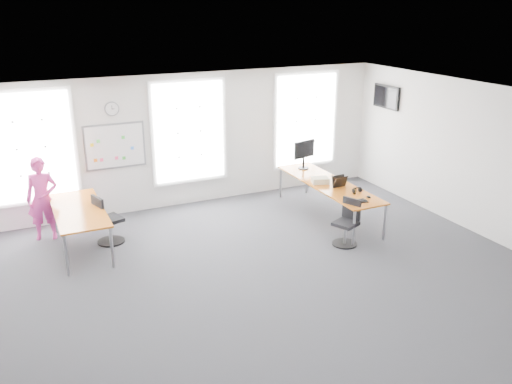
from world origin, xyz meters
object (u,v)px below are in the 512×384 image
chair_right (347,225)px  monitor (304,152)px  keyboard (357,202)px  headphones (357,190)px  person (42,199)px  chair_left (107,222)px  desk_left (79,212)px  desk_right (328,185)px

chair_right → monitor: (0.46, 2.52, 0.77)m
keyboard → monitor: (0.17, 2.38, 0.39)m
chair_right → monitor: size_ratio=1.35×
keyboard → monitor: size_ratio=0.64×
keyboard → headphones: headphones is taller
chair_right → keyboard: size_ratio=2.12×
monitor → person: bearing=162.8°
chair_left → chair_right: bearing=-132.6°
keyboard → headphones: size_ratio=2.23×
desk_left → person: 0.98m
desk_left → chair_left: chair_left is taller
desk_right → headphones: bearing=-75.5°
monitor → chair_left: bearing=171.6°
desk_right → headphones: size_ratio=16.47×
chair_left → keyboard: chair_left is taller
desk_right → headphones: (0.20, -0.77, 0.10)m
person → keyboard: size_ratio=3.89×
person → desk_right: bearing=-1.2°
chair_right → chair_left: bearing=-139.3°
headphones → monitor: size_ratio=0.29×
person → headphones: person is taller
desk_left → chair_left: (0.49, 0.04, -0.30)m
chair_right → headphones: size_ratio=4.73×
desk_right → desk_left: size_ratio=1.43×
chair_right → keyboard: bearing=90.9°
desk_left → keyboard: desk_left is taller
chair_left → monitor: monitor is taller
headphones → monitor: 1.95m
desk_left → keyboard: 5.30m
desk_right → chair_left: 4.66m
desk_left → keyboard: bearing=-20.0°
chair_left → desk_left: bearing=76.8°
desk_left → chair_right: (4.69, -1.95, -0.34)m
person → headphones: size_ratio=8.66×
desk_right → chair_left: size_ratio=3.19×
desk_right → keyboard: keyboard is taller
desk_right → keyboard: bearing=-95.8°
desk_left → person: person is taller
desk_right → desk_left: 5.14m
desk_right → chair_left: bearing=172.5°
monitor → desk_left: bearing=171.3°
monitor → keyboard: bearing=-109.0°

